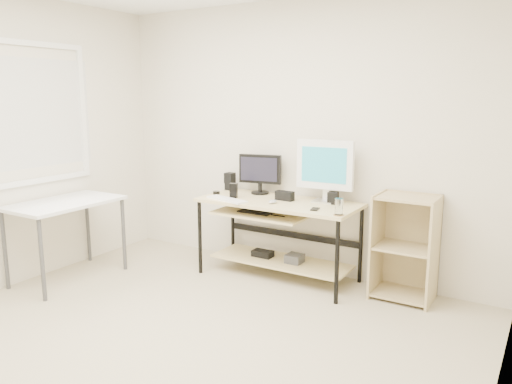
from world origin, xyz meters
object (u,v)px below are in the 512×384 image
Objects in this scene: audio_controller at (234,191)px; shelf_unit at (406,246)px; side_table at (65,210)px; black_monitor at (260,171)px; white_imac at (325,167)px; desk at (276,222)px.

shelf_unit is at bearing -7.97° from audio_controller.
black_monitor is (1.36, 1.26, 0.30)m from side_table.
side_table is 1.75× the size of white_imac.
black_monitor reaches higher than audio_controller.
side_table is at bearing -160.36° from audio_controller.
white_imac reaches higher than side_table.
shelf_unit is at bearing -13.53° from black_monitor.
black_monitor reaches higher than side_table.
white_imac reaches higher than audio_controller.
audio_controller is (-0.41, -0.11, 0.28)m from desk.
side_table is at bearing -151.99° from white_imac.
black_monitor is 3.02× the size of audio_controller.
audio_controller is at bearing -121.49° from black_monitor.
white_imac is (0.41, 0.16, 0.54)m from desk.
side_table is 3.09m from shelf_unit.
black_monitor is 0.72m from white_imac.
side_table is at bearing -149.19° from black_monitor.
shelf_unit reaches higher than audio_controller.
side_table is at bearing -156.67° from shelf_unit.
desk is 1.50× the size of side_table.
shelf_unit reaches higher than desk.
black_monitor reaches higher than shelf_unit.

